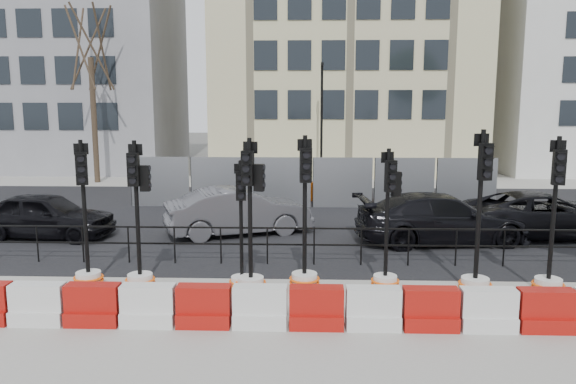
{
  "coord_description": "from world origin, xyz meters",
  "views": [
    {
      "loc": [
        -0.18,
        -12.74,
        4.21
      ],
      "look_at": [
        -0.73,
        3.0,
        1.62
      ],
      "focal_mm": 35.0,
      "sensor_mm": 36.0,
      "label": 1
    }
  ],
  "objects_px": {
    "car_a": "(45,215)",
    "car_c": "(442,219)",
    "traffic_signal_a": "(87,260)",
    "traffic_signal_h": "(550,265)",
    "traffic_signal_d": "(251,259)"
  },
  "relations": [
    {
      "from": "car_a",
      "to": "car_c",
      "type": "height_order",
      "value": "car_c"
    },
    {
      "from": "traffic_signal_a",
      "to": "traffic_signal_h",
      "type": "xyz_separation_m",
      "value": [
        10.08,
        -0.15,
        0.02
      ]
    },
    {
      "from": "traffic_signal_a",
      "to": "car_a",
      "type": "bearing_deg",
      "value": 105.52
    },
    {
      "from": "car_c",
      "to": "traffic_signal_h",
      "type": "bearing_deg",
      "value": -172.69
    },
    {
      "from": "car_c",
      "to": "traffic_signal_a",
      "type": "bearing_deg",
      "value": 109.5
    },
    {
      "from": "traffic_signal_a",
      "to": "traffic_signal_d",
      "type": "relative_size",
      "value": 0.98
    },
    {
      "from": "traffic_signal_a",
      "to": "car_a",
      "type": "distance_m",
      "value": 5.64
    },
    {
      "from": "traffic_signal_a",
      "to": "car_c",
      "type": "xyz_separation_m",
      "value": [
        8.88,
        4.48,
        0.05
      ]
    },
    {
      "from": "traffic_signal_a",
      "to": "traffic_signal_h",
      "type": "distance_m",
      "value": 10.08
    },
    {
      "from": "traffic_signal_h",
      "to": "traffic_signal_a",
      "type": "bearing_deg",
      "value": -171.69
    },
    {
      "from": "car_a",
      "to": "car_c",
      "type": "xyz_separation_m",
      "value": [
        12.03,
        -0.2,
        0.03
      ]
    },
    {
      "from": "traffic_signal_d",
      "to": "traffic_signal_h",
      "type": "bearing_deg",
      "value": 14.43
    },
    {
      "from": "traffic_signal_a",
      "to": "traffic_signal_h",
      "type": "height_order",
      "value": "traffic_signal_h"
    },
    {
      "from": "car_a",
      "to": "traffic_signal_h",
      "type": "bearing_deg",
      "value": -104.6
    },
    {
      "from": "traffic_signal_h",
      "to": "car_a",
      "type": "relative_size",
      "value": 0.81
    }
  ]
}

